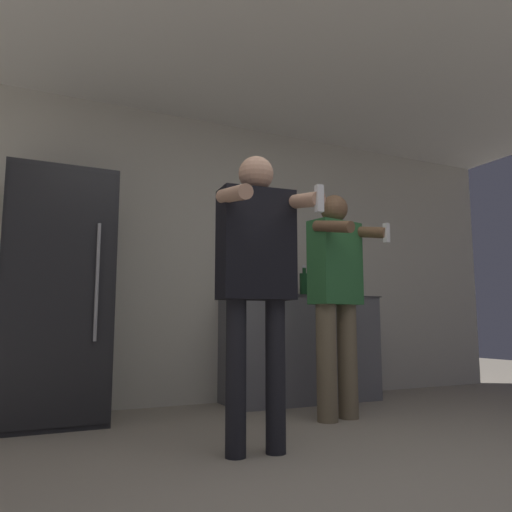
# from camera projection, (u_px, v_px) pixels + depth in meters

# --- Properties ---
(ground_plane) EXTENTS (14.00, 14.00, 0.00)m
(ground_plane) POSITION_uv_depth(u_px,v_px,m) (404.00, 506.00, 1.90)
(ground_plane) COLOR gray
(wall_back) EXTENTS (7.00, 0.06, 2.55)m
(wall_back) POSITION_uv_depth(u_px,v_px,m) (191.00, 257.00, 4.44)
(wall_back) COLOR beige
(wall_back) RESTS_ON ground_plane
(ceiling_slab) EXTENTS (7.00, 3.14, 0.05)m
(ceiling_slab) POSITION_uv_depth(u_px,v_px,m) (256.00, 46.00, 3.41)
(ceiling_slab) COLOR silver
(ceiling_slab) RESTS_ON wall_back
(refrigerator) EXTENTS (0.72, 0.73, 1.76)m
(refrigerator) POSITION_uv_depth(u_px,v_px,m) (55.00, 296.00, 3.56)
(refrigerator) COLOR #262628
(refrigerator) RESTS_ON ground_plane
(counter) EXTENTS (1.42, 0.55, 0.93)m
(counter) POSITION_uv_depth(u_px,v_px,m) (301.00, 348.00, 4.48)
(counter) COLOR slate
(counter) RESTS_ON ground_plane
(bottle_red_label) EXTENTS (0.09, 0.09, 0.32)m
(bottle_red_label) POSITION_uv_depth(u_px,v_px,m) (263.00, 282.00, 4.40)
(bottle_red_label) COLOR maroon
(bottle_red_label) RESTS_ON counter
(bottle_amber_bourbon) EXTENTS (0.07, 0.07, 0.25)m
(bottle_amber_bourbon) POSITION_uv_depth(u_px,v_px,m) (285.00, 284.00, 4.49)
(bottle_amber_bourbon) COLOR #194723
(bottle_amber_bourbon) RESTS_ON counter
(bottle_short_whiskey) EXTENTS (0.08, 0.08, 0.33)m
(bottle_short_whiskey) POSITION_uv_depth(u_px,v_px,m) (348.00, 284.00, 4.79)
(bottle_short_whiskey) COLOR #563314
(bottle_short_whiskey) RESTS_ON counter
(bottle_dark_rum) EXTENTS (0.08, 0.08, 0.26)m
(bottle_dark_rum) POSITION_uv_depth(u_px,v_px,m) (316.00, 287.00, 4.63)
(bottle_dark_rum) COLOR maroon
(bottle_dark_rum) RESTS_ON counter
(bottle_brown_liquor) EXTENTS (0.09, 0.09, 0.29)m
(bottle_brown_liquor) POSITION_uv_depth(u_px,v_px,m) (304.00, 284.00, 4.58)
(bottle_brown_liquor) COLOR #194723
(bottle_brown_liquor) RESTS_ON counter
(person_woman_foreground) EXTENTS (0.50, 0.53, 1.63)m
(person_woman_foreground) POSITION_uv_depth(u_px,v_px,m) (257.00, 265.00, 2.75)
(person_woman_foreground) COLOR black
(person_woman_foreground) RESTS_ON ground_plane
(person_man_side) EXTENTS (0.52, 0.52, 1.66)m
(person_man_side) POSITION_uv_depth(u_px,v_px,m) (337.00, 291.00, 3.70)
(person_man_side) COLOR #75664C
(person_man_side) RESTS_ON ground_plane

